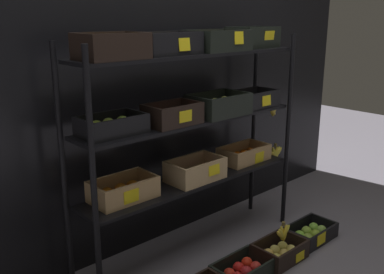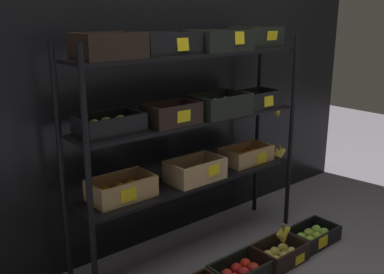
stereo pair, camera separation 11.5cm
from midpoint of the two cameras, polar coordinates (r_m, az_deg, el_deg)
ground_plane at (r=3.06m, az=-1.11°, el=-14.52°), size 10.00×10.00×0.00m
storefront_wall at (r=2.96m, az=-5.86°, el=6.64°), size 4.00×0.12×2.16m
display_rack at (r=2.71m, az=-1.12°, el=3.18°), size 1.74×0.35×1.46m
crate_ground_apple_red at (r=2.78m, az=5.35°, el=-16.98°), size 0.37×0.23×0.11m
crate_ground_apple_gold at (r=2.99m, az=10.23°, el=-14.59°), size 0.33×0.24×0.12m
crate_ground_rightmost_apple_green at (r=3.27m, az=14.19°, el=-12.08°), size 0.36×0.24×0.11m
banana_bunch_loose at (r=2.94m, az=10.65°, el=-12.19°), size 0.17×0.04×0.13m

